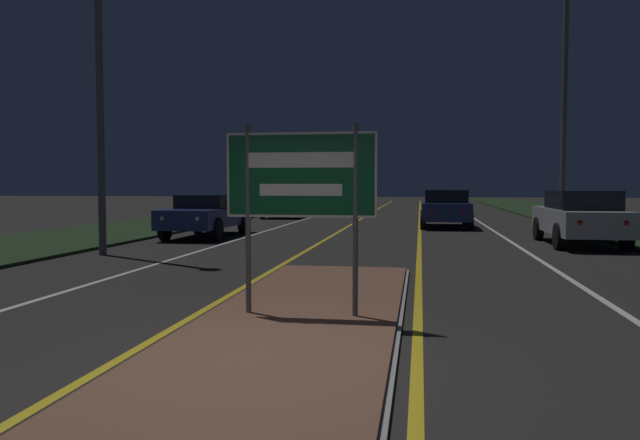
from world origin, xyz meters
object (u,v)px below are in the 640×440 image
at_px(highway_sign, 301,183).
at_px(streetlight_right_near, 565,53).
at_px(car_approaching_1, 285,204).
at_px(streetlight_left_near, 98,6).
at_px(car_receding_1, 445,208).
at_px(car_receding_2, 440,201).
at_px(car_approaching_0, 207,214).
at_px(car_receding_0, 580,216).

relative_size(highway_sign, streetlight_right_near, 0.26).
height_order(streetlight_right_near, car_approaching_1, streetlight_right_near).
distance_m(streetlight_left_near, car_receding_1, 15.32).
xyz_separation_m(streetlight_left_near, car_receding_2, (8.89, 23.94, -5.31)).
relative_size(highway_sign, car_receding_2, 0.54).
xyz_separation_m(streetlight_left_near, car_receding_1, (8.73, 11.45, -5.25)).
height_order(highway_sign, car_approaching_0, highway_sign).
relative_size(car_receding_1, car_receding_2, 1.02).
bearing_deg(car_receding_0, car_receding_2, 99.65).
bearing_deg(car_approaching_0, highway_sign, -65.57).
xyz_separation_m(car_receding_1, car_approaching_1, (-8.02, 6.33, -0.08)).
bearing_deg(car_approaching_1, highway_sign, -77.20).
xyz_separation_m(highway_sign, streetlight_right_near, (6.27, 14.66, 4.42)).
relative_size(highway_sign, car_receding_0, 0.49).
xyz_separation_m(streetlight_right_near, car_receding_2, (-3.62, 15.86, -5.43)).
relative_size(car_receding_0, car_receding_2, 1.10).
xyz_separation_m(highway_sign, car_receding_2, (2.64, 30.52, -1.02)).
bearing_deg(car_receding_1, car_receding_0, -63.64).
xyz_separation_m(streetlight_right_near, car_receding_1, (-3.79, 3.37, -5.37)).
height_order(car_receding_1, car_receding_2, car_receding_1).
height_order(car_approaching_0, car_approaching_1, car_approaching_0).
bearing_deg(highway_sign, car_receding_1, 82.17).
bearing_deg(car_receding_1, car_approaching_1, 141.68).
height_order(highway_sign, car_receding_1, highway_sign).
relative_size(streetlight_right_near, car_receding_1, 2.06).
distance_m(highway_sign, car_approaching_0, 13.38).
height_order(car_receding_2, car_approaching_0, car_approaching_0).
xyz_separation_m(car_receding_2, car_approaching_0, (-8.16, -18.37, 0.02)).
bearing_deg(car_approaching_1, car_receding_2, 36.98).
distance_m(streetlight_right_near, car_approaching_1, 16.22).
bearing_deg(car_approaching_0, car_receding_0, -5.74).
bearing_deg(car_receding_0, streetlight_left_near, -160.08).
bearing_deg(car_approaching_1, car_receding_0, -49.29).
bearing_deg(car_receding_2, car_receding_0, -80.35).
height_order(streetlight_left_near, car_receding_1, streetlight_left_near).
bearing_deg(streetlight_right_near, car_approaching_0, -167.99).
relative_size(streetlight_right_near, car_receding_0, 1.92).
xyz_separation_m(streetlight_right_near, car_approaching_1, (-11.80, 9.70, -5.45)).
bearing_deg(streetlight_right_near, car_receding_0, -94.73).
bearing_deg(car_receding_0, car_receding_1, 116.36).
distance_m(car_receding_0, car_approaching_1, 17.63).
bearing_deg(highway_sign, car_receding_2, 85.05).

